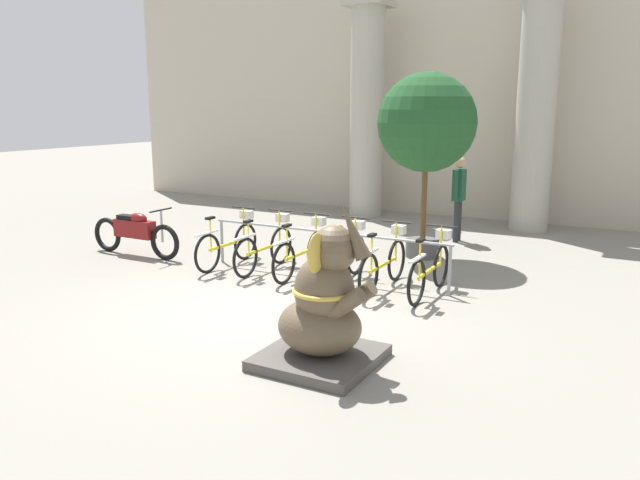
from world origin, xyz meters
The scene contains 15 objects.
ground_plane centered at (0.00, 0.00, 0.00)m, with size 60.00×60.00×0.00m, color gray.
building_facade centered at (0.00, 8.60, 3.00)m, with size 20.00×0.20×6.00m.
column_left centered at (-1.99, 7.60, 2.62)m, with size 1.03×1.03×5.16m.
column_right centered at (1.99, 7.60, 2.62)m, with size 1.03×1.03×5.16m.
bike_rack centered at (-0.11, 1.95, 0.62)m, with size 4.22×0.05×0.77m.
bicycle_0 centered at (-1.92, 1.81, 0.40)m, with size 0.48×1.73×0.96m.
bicycle_1 centered at (-1.20, 1.86, 0.40)m, with size 0.48×1.73×0.96m.
bicycle_2 centered at (-0.47, 1.86, 0.40)m, with size 0.48×1.73×0.96m.
bicycle_3 centered at (0.25, 1.87, 0.40)m, with size 0.48×1.73×0.96m.
bicycle_4 centered at (0.97, 1.83, 0.40)m, with size 0.48×1.73×0.96m.
bicycle_5 centered at (1.70, 1.83, 0.40)m, with size 0.48×1.73×0.96m.
elephant_statue centered at (1.52, -1.10, 0.61)m, with size 1.19×1.19×1.80m.
motorcycle centered at (-3.86, 1.57, 0.45)m, with size 2.08×0.55×0.92m.
person_pedestrian centered at (0.96, 5.65, 1.03)m, with size 0.23×0.47×1.72m.
potted_tree centered at (0.80, 4.03, 2.37)m, with size 1.74×1.74×3.30m.
Camera 1 is at (4.51, -6.61, 2.72)m, focal length 35.00 mm.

